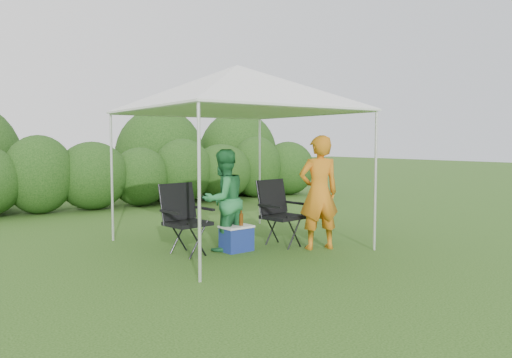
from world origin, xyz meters
TOP-DOWN VIEW (x-y plane):
  - ground at (0.00, 0.00)m, footprint 70.00×70.00m
  - hedge at (0.15, 6.00)m, footprint 12.48×1.53m
  - canopy at (0.00, 0.50)m, footprint 3.10×3.10m
  - chair_right at (0.54, 0.14)m, footprint 0.71×0.66m
  - chair_left at (-0.97, 0.46)m, footprint 0.70×0.65m
  - man at (0.87, -0.44)m, footprint 0.74×0.61m
  - woman at (-0.37, 0.32)m, footprint 0.82×0.68m
  - cooler at (-0.25, 0.15)m, footprint 0.48×0.37m
  - bottle at (-0.19, 0.11)m, footprint 0.06×0.06m
  - lawn_toy at (3.38, 4.07)m, footprint 0.54×0.45m

SIDE VIEW (x-z plane):
  - ground at x=0.00m, z-range 0.00..0.00m
  - lawn_toy at x=3.38m, z-range -0.01..0.26m
  - cooler at x=-0.25m, z-range 0.00..0.39m
  - bottle at x=-0.19m, z-range 0.39..0.62m
  - chair_left at x=-0.97m, z-range 0.07..1.10m
  - chair_right at x=0.54m, z-range 0.07..1.11m
  - woman at x=-0.37m, z-range 0.00..1.53m
  - hedge at x=0.15m, z-range -0.07..1.73m
  - man at x=0.87m, z-range 0.00..1.74m
  - canopy at x=0.00m, z-range 1.05..3.88m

